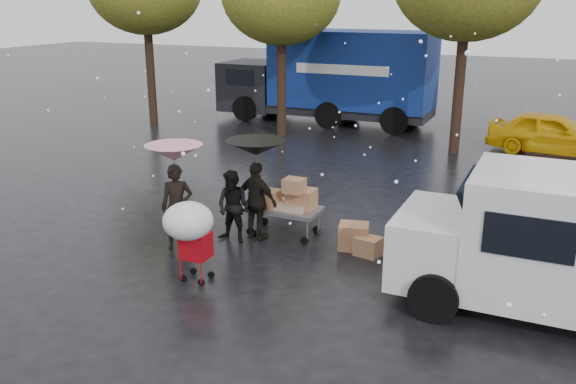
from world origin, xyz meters
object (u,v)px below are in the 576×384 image
at_px(person_black, 257,201).
at_px(shopping_cart, 189,225).
at_px(blue_truck, 332,77).
at_px(white_van, 575,246).
at_px(vendor_cart, 287,201).
at_px(person_pink, 177,207).
at_px(yellow_taxi, 553,133).

bearing_deg(person_black, shopping_cart, 98.65).
bearing_deg(blue_truck, person_black, -76.28).
xyz_separation_m(person_black, white_van, (5.71, -0.85, 0.36)).
relative_size(vendor_cart, blue_truck, 0.18).
xyz_separation_m(person_black, shopping_cart, (-0.08, -2.27, 0.26)).
height_order(shopping_cart, white_van, white_van).
bearing_deg(person_pink, vendor_cart, 12.20).
height_order(person_pink, person_black, person_pink).
bearing_deg(white_van, vendor_cart, 166.27).
height_order(blue_truck, yellow_taxi, blue_truck).
xyz_separation_m(person_black, vendor_cart, (0.46, 0.43, -0.07)).
distance_m(vendor_cart, blue_truck, 12.07).
distance_m(person_pink, blue_truck, 13.17).
relative_size(shopping_cart, blue_truck, 0.18).
height_order(shopping_cart, yellow_taxi, shopping_cart).
relative_size(person_pink, white_van, 0.34).
bearing_deg(blue_truck, yellow_taxi, -13.47).
xyz_separation_m(white_van, yellow_taxi, (-0.60, 10.90, -0.51)).
height_order(white_van, yellow_taxi, white_van).
bearing_deg(vendor_cart, white_van, -13.73).
xyz_separation_m(person_pink, vendor_cart, (1.64, 1.48, -0.11)).
xyz_separation_m(person_pink, white_van, (6.89, 0.20, 0.33)).
xyz_separation_m(person_black, blue_truck, (-2.92, 11.97, 0.96)).
bearing_deg(yellow_taxi, person_pink, 156.18).
relative_size(person_black, vendor_cart, 1.05).
xyz_separation_m(blue_truck, yellow_taxi, (8.03, -1.92, -1.11)).
distance_m(white_van, yellow_taxi, 10.93).
relative_size(person_pink, blue_truck, 0.20).
bearing_deg(vendor_cart, person_pink, -137.90).
bearing_deg(blue_truck, shopping_cart, -78.72).
height_order(person_pink, shopping_cart, person_pink).
relative_size(person_pink, person_black, 1.04).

